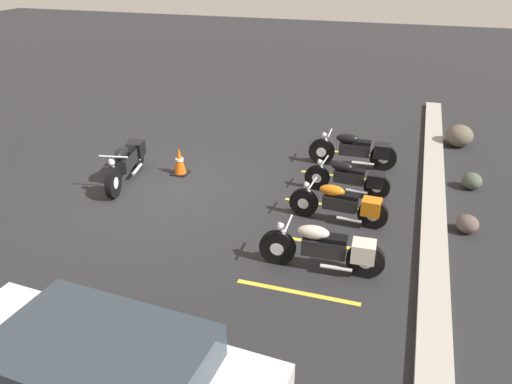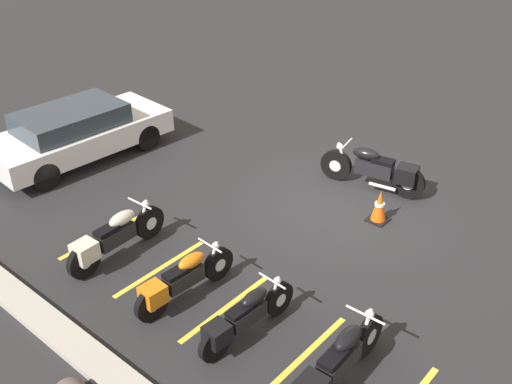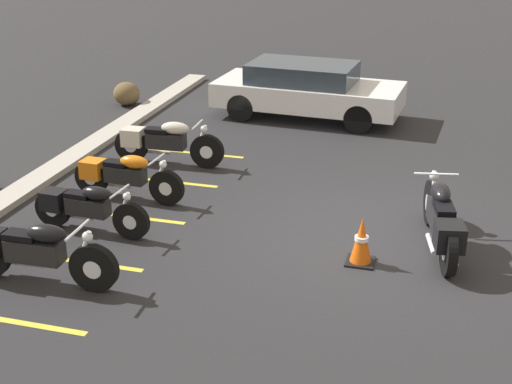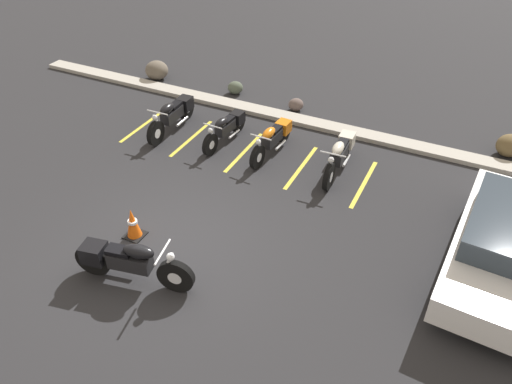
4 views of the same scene
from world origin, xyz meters
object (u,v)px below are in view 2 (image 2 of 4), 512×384
at_px(motorcycle_black_featured, 377,169).
at_px(parked_bike_1, 244,318).
at_px(parked_bike_2, 181,280).
at_px(parked_bike_3, 113,238).
at_px(parked_bike_0, 336,365).
at_px(car_white, 77,132).
at_px(traffic_cone, 379,207).

xyz_separation_m(motorcycle_black_featured, parked_bike_1, (-0.83, 5.30, -0.08)).
xyz_separation_m(parked_bike_1, parked_bike_2, (1.36, 0.02, 0.02)).
height_order(parked_bike_1, parked_bike_3, parked_bike_3).
bearing_deg(parked_bike_3, parked_bike_2, -92.21).
height_order(parked_bike_0, car_white, car_white).
distance_m(parked_bike_2, parked_bike_3, 1.79).
bearing_deg(parked_bike_3, traffic_cone, -37.68).
bearing_deg(motorcycle_black_featured, parked_bike_1, 87.71).
bearing_deg(car_white, motorcycle_black_featured, -58.17).
height_order(parked_bike_2, car_white, car_white).
bearing_deg(parked_bike_3, motorcycle_black_featured, -26.02).
distance_m(parked_bike_0, parked_bike_3, 4.79).
xyz_separation_m(parked_bike_3, traffic_cone, (-3.03, -4.27, -0.13)).
height_order(parked_bike_3, traffic_cone, parked_bike_3).
xyz_separation_m(car_white, traffic_cone, (-6.92, -2.28, -0.35)).
height_order(parked_bike_2, traffic_cone, parked_bike_2).
xyz_separation_m(parked_bike_2, parked_bike_3, (1.79, 0.01, 0.03)).
height_order(parked_bike_1, car_white, car_white).
height_order(motorcycle_black_featured, parked_bike_3, motorcycle_black_featured).
bearing_deg(car_white, parked_bike_2, -105.60).
bearing_deg(parked_bike_2, parked_bike_3, 93.61).
bearing_deg(parked_bike_0, traffic_cone, 21.12).
relative_size(motorcycle_black_featured, parked_bike_0, 1.05).
distance_m(motorcycle_black_featured, parked_bike_0, 5.76).
distance_m(parked_bike_0, parked_bike_2, 2.99).
bearing_deg(traffic_cone, parked_bike_1, 91.76).
bearing_deg(parked_bike_2, traffic_cone, -12.64).
bearing_deg(parked_bike_1, car_white, 77.99).
bearing_deg(traffic_cone, parked_bike_2, 73.90).
height_order(parked_bike_0, parked_bike_2, parked_bike_0).
xyz_separation_m(parked_bike_3, car_white, (3.89, -2.00, 0.22)).
distance_m(parked_bike_1, car_white, 7.32).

